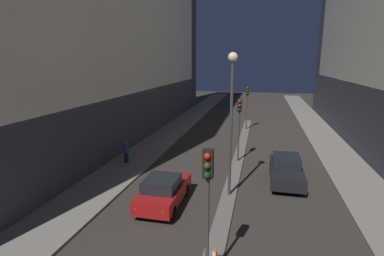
{
  "coord_description": "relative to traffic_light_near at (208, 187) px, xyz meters",
  "views": [
    {
      "loc": [
        1.49,
        -5.71,
        7.26
      ],
      "look_at": [
        -3.88,
        17.22,
        1.95
      ],
      "focal_mm": 28.0,
      "sensor_mm": 36.0,
      "label": 1
    }
  ],
  "objects": [
    {
      "name": "median_strip",
      "position": [
        0.0,
        13.19,
        -3.39
      ],
      "size": [
        0.78,
        29.91,
        0.1
      ],
      "color": "#66605B",
      "rests_on": "ground"
    },
    {
      "name": "traffic_light_near",
      "position": [
        0.0,
        0.0,
        0.0
      ],
      "size": [
        0.32,
        0.42,
        4.55
      ],
      "color": "#383838",
      "rests_on": "median_strip"
    },
    {
      "name": "traffic_light_mid",
      "position": [
        0.0,
        12.56,
        0.0
      ],
      "size": [
        0.32,
        0.42,
        4.55
      ],
      "color": "#383838",
      "rests_on": "median_strip"
    },
    {
      "name": "traffic_light_far",
      "position": [
        0.0,
        23.25,
        0.0
      ],
      "size": [
        0.32,
        0.42,
        4.55
      ],
      "color": "#383838",
      "rests_on": "median_strip"
    },
    {
      "name": "street_lamp",
      "position": [
        0.0,
        6.75,
        1.72
      ],
      "size": [
        0.49,
        0.49,
        7.57
      ],
      "color": "#383838",
      "rests_on": "median_strip"
    },
    {
      "name": "traffic_cone_far",
      "position": [
        0.13,
        0.95,
        -3.0
      ],
      "size": [
        0.44,
        0.44,
        0.69
      ],
      "color": "black",
      "rests_on": "median_strip"
    },
    {
      "name": "car_left_lane",
      "position": [
        -3.16,
        4.97,
        -2.65
      ],
      "size": [
        1.88,
        4.17,
        1.58
      ],
      "color": "maroon",
      "rests_on": "ground"
    },
    {
      "name": "car_right_lane",
      "position": [
        3.16,
        9.57,
        -2.65
      ],
      "size": [
        1.85,
        4.57,
        1.57
      ],
      "color": "black",
      "rests_on": "ground"
    },
    {
      "name": "pedestrian_on_left_sidewalk",
      "position": [
        -7.76,
        10.36,
        -2.52
      ],
      "size": [
        0.4,
        0.4,
        1.55
      ],
      "color": "black",
      "rests_on": "sidewalk_left"
    }
  ]
}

